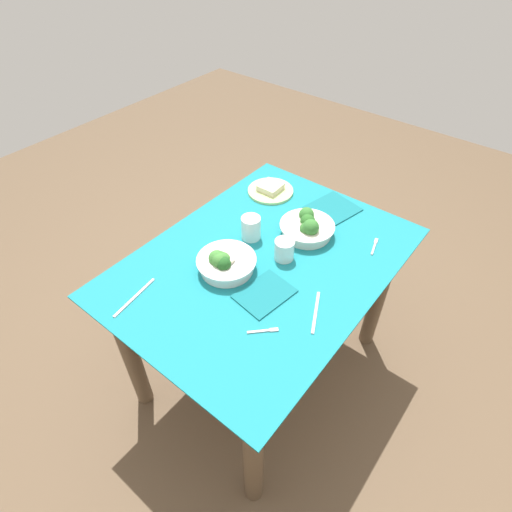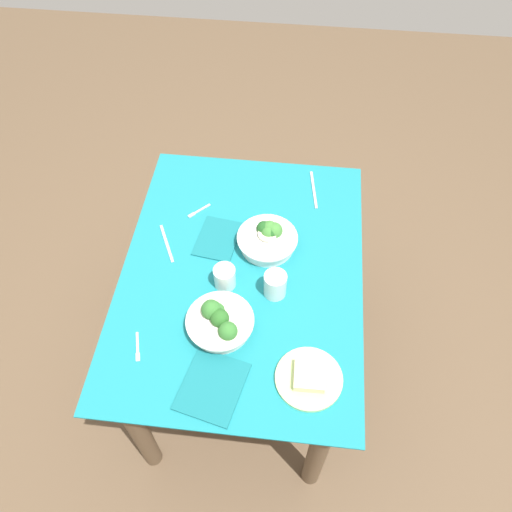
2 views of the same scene
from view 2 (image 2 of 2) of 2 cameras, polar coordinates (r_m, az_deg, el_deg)
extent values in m
plane|color=brown|center=(2.43, -1.20, -11.66)|extent=(6.00, 6.00, 0.00)
cube|color=#197A84|center=(1.80, -1.59, -1.80)|extent=(1.14, 0.84, 0.01)
cube|color=brown|center=(1.81, -1.58, -2.08)|extent=(1.10, 0.82, 0.02)
cylinder|color=brown|center=(2.42, -7.58, 2.85)|extent=(0.07, 0.07, 0.70)
cylinder|color=brown|center=(1.99, -12.97, -18.36)|extent=(0.07, 0.07, 0.70)
cylinder|color=brown|center=(2.38, 7.83, 1.51)|extent=(0.07, 0.07, 0.70)
cylinder|color=brown|center=(1.94, 6.96, -20.70)|extent=(0.07, 0.07, 0.70)
cylinder|color=white|center=(1.85, 1.26, 1.55)|extent=(0.20, 0.20, 0.04)
cylinder|color=white|center=(1.83, 1.28, 2.05)|extent=(0.22, 0.22, 0.01)
sphere|color=#1E511E|center=(1.84, 0.89, 3.12)|extent=(0.05, 0.05, 0.05)
sphere|color=#3D7A33|center=(1.83, 1.51, 3.14)|extent=(0.06, 0.06, 0.06)
sphere|color=#3D7A33|center=(1.83, 1.41, 2.61)|extent=(0.06, 0.06, 0.06)
sphere|color=#1E511E|center=(1.83, 1.73, 2.61)|extent=(0.05, 0.05, 0.05)
sphere|color=#3D7A33|center=(1.83, 2.06, 2.86)|extent=(0.06, 0.06, 0.06)
cylinder|color=beige|center=(1.82, 1.27, 2.46)|extent=(0.07, 0.07, 0.01)
cylinder|color=silver|center=(1.66, -4.00, -7.60)|extent=(0.20, 0.20, 0.04)
cylinder|color=silver|center=(1.64, -4.05, -7.19)|extent=(0.22, 0.22, 0.01)
sphere|color=#33702D|center=(1.61, -3.16, -8.36)|extent=(0.06, 0.06, 0.06)
sphere|color=#33702D|center=(1.64, -5.02, -5.96)|extent=(0.07, 0.07, 0.07)
sphere|color=#33702D|center=(1.65, -4.39, -6.04)|extent=(0.05, 0.05, 0.05)
sphere|color=#286023|center=(1.63, -4.08, -6.92)|extent=(0.06, 0.06, 0.06)
sphere|color=#1E511E|center=(1.64, -5.11, -6.19)|extent=(0.05, 0.05, 0.05)
cylinder|color=beige|center=(1.63, -4.11, -6.87)|extent=(0.06, 0.06, 0.01)
cylinder|color=#B7D684|center=(1.60, 5.91, -13.45)|extent=(0.21, 0.21, 0.01)
cube|color=beige|center=(1.58, 5.97, -13.16)|extent=(0.10, 0.09, 0.03)
cylinder|color=silver|center=(1.74, -3.51, -2.36)|extent=(0.08, 0.08, 0.08)
cylinder|color=silver|center=(1.71, 2.15, -3.20)|extent=(0.08, 0.08, 0.10)
cube|color=#B7B7BC|center=(1.69, -13.09, -9.39)|extent=(0.07, 0.03, 0.00)
cube|color=#B7B7BC|center=(1.67, -13.05, -10.93)|extent=(0.03, 0.02, 0.00)
cube|color=#B7B7BC|center=(1.99, -6.01, 5.25)|extent=(0.06, 0.06, 0.00)
cube|color=#B7B7BC|center=(1.97, -7.21, 4.55)|extent=(0.03, 0.03, 0.00)
cube|color=#B7B7BC|center=(2.06, 6.46, 7.38)|extent=(0.20, 0.04, 0.00)
cube|color=#B7B7BC|center=(1.90, -9.93, 1.41)|extent=(0.17, 0.09, 0.00)
cube|color=#156870|center=(1.59, -4.91, -14.27)|extent=(0.25, 0.22, 0.01)
cube|color=#156870|center=(1.89, -4.29, 1.95)|extent=(0.21, 0.17, 0.01)
camera|label=1|loc=(2.14, -22.51, 39.99)|focal=29.16mm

